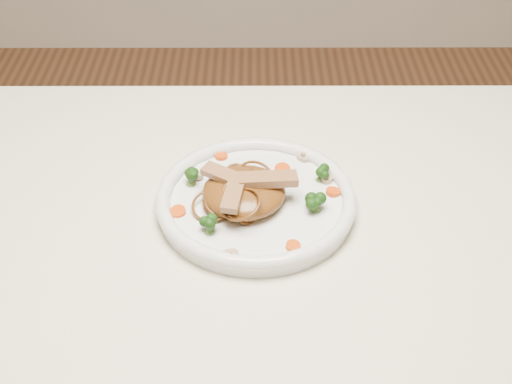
{
  "coord_description": "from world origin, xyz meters",
  "views": [
    {
      "loc": [
        0.02,
        -0.66,
        1.37
      ],
      "look_at": [
        0.02,
        0.07,
        0.78
      ],
      "focal_mm": 49.34,
      "sensor_mm": 36.0,
      "label": 1
    }
  ],
  "objects": [
    {
      "name": "chicken_b",
      "position": [
        -0.02,
        0.08,
        0.8
      ],
      "size": [
        0.07,
        0.05,
        0.01
      ],
      "primitive_type": "cube",
      "rotation": [
        0.0,
        0.0,
        2.57
      ],
      "color": "#A16F4C",
      "rests_on": "noodle_mound"
    },
    {
      "name": "carrot_3",
      "position": [
        -0.03,
        0.17,
        0.77
      ],
      "size": [
        0.02,
        0.02,
        0.0
      ],
      "primitive_type": "cylinder",
      "rotation": [
        0.0,
        0.0,
        0.18
      ],
      "color": "#C34407",
      "rests_on": "plate"
    },
    {
      "name": "noodle_mound",
      "position": [
        0.0,
        0.07,
        0.78
      ],
      "size": [
        0.11,
        0.11,
        0.04
      ],
      "primitive_type": "ellipsoid",
      "rotation": [
        0.0,
        0.0,
        -0.02
      ],
      "color": "brown",
      "rests_on": "plate"
    },
    {
      "name": "broccoli_3",
      "position": [
        0.1,
        0.05,
        0.78
      ],
      "size": [
        0.03,
        0.03,
        0.03
      ],
      "primitive_type": null,
      "rotation": [
        0.0,
        0.0,
        -0.0
      ],
      "color": "#1B410D",
      "rests_on": "plate"
    },
    {
      "name": "plate",
      "position": [
        0.02,
        0.07,
        0.76
      ],
      "size": [
        0.35,
        0.35,
        0.02
      ],
      "primitive_type": "cylinder",
      "rotation": [
        0.0,
        0.0,
        -0.41
      ],
      "color": "white",
      "rests_on": "table"
    },
    {
      "name": "mushroom_3",
      "position": [
        0.09,
        0.16,
        0.77
      ],
      "size": [
        0.03,
        0.03,
        0.01
      ],
      "primitive_type": "cylinder",
      "rotation": [
        0.0,
        0.0,
        2.23
      ],
      "color": "#BFA98F",
      "rests_on": "plate"
    },
    {
      "name": "broccoli_2",
      "position": [
        -0.04,
        0.01,
        0.78
      ],
      "size": [
        0.03,
        0.03,
        0.03
      ],
      "primitive_type": null,
      "rotation": [
        0.0,
        0.0,
        0.25
      ],
      "color": "#1B410D",
      "rests_on": "plate"
    },
    {
      "name": "chicken_c",
      "position": [
        -0.01,
        0.04,
        0.8
      ],
      "size": [
        0.03,
        0.07,
        0.01
      ],
      "primitive_type": "cube",
      "rotation": [
        0.0,
        0.0,
        4.53
      ],
      "color": "#A16F4C",
      "rests_on": "noodle_mound"
    },
    {
      "name": "chicken_a",
      "position": [
        0.04,
        0.07,
        0.8
      ],
      "size": [
        0.08,
        0.03,
        0.01
      ],
      "primitive_type": "cube",
      "rotation": [
        0.0,
        0.0,
        0.11
      ],
      "color": "#A16F4C",
      "rests_on": "noodle_mound"
    },
    {
      "name": "carrot_1",
      "position": [
        -0.08,
        0.04,
        0.77
      ],
      "size": [
        0.02,
        0.02,
        0.0
      ],
      "primitive_type": "cylinder",
      "rotation": [
        0.0,
        0.0,
        0.14
      ],
      "color": "#C34407",
      "rests_on": "plate"
    },
    {
      "name": "broccoli_0",
      "position": [
        0.11,
        0.12,
        0.78
      ],
      "size": [
        0.03,
        0.03,
        0.03
      ],
      "primitive_type": null,
      "rotation": [
        0.0,
        0.0,
        0.28
      ],
      "color": "#1B410D",
      "rests_on": "plate"
    },
    {
      "name": "table",
      "position": [
        0.0,
        0.0,
        0.65
      ],
      "size": [
        1.2,
        0.8,
        0.75
      ],
      "color": "beige",
      "rests_on": "ground"
    },
    {
      "name": "carrot_2",
      "position": [
        0.12,
        0.09,
        0.77
      ],
      "size": [
        0.02,
        0.02,
        0.0
      ],
      "primitive_type": "cylinder",
      "rotation": [
        0.0,
        0.0,
        -0.26
      ],
      "color": "#C34407",
      "rests_on": "plate"
    },
    {
      "name": "mushroom_2",
      "position": [
        -0.07,
        0.12,
        0.77
      ],
      "size": [
        0.04,
        0.04,
        0.01
      ],
      "primitive_type": "cylinder",
      "rotation": [
        0.0,
        0.0,
        -0.53
      ],
      "color": "#BFA98F",
      "rests_on": "plate"
    },
    {
      "name": "broccoli_1",
      "position": [
        -0.07,
        0.11,
        0.78
      ],
      "size": [
        0.04,
        0.04,
        0.03
      ],
      "primitive_type": null,
      "rotation": [
        0.0,
        0.0,
        0.38
      ],
      "color": "#1B410D",
      "rests_on": "plate"
    },
    {
      "name": "carrot_0",
      "position": [
        0.06,
        0.14,
        0.77
      ],
      "size": [
        0.03,
        0.03,
        0.0
      ],
      "primitive_type": "cylinder",
      "rotation": [
        0.0,
        0.0,
        0.23
      ],
      "color": "#C34407",
      "rests_on": "plate"
    },
    {
      "name": "mushroom_1",
      "position": [
        0.12,
        0.12,
        0.77
      ],
      "size": [
        0.03,
        0.03,
        0.01
      ],
      "primitive_type": "cylinder",
      "rotation": [
        0.0,
        0.0,
        1.62
      ],
      "color": "#BFA98F",
      "rests_on": "plate"
    },
    {
      "name": "carrot_4",
      "position": [
        0.07,
        -0.02,
        0.77
      ],
      "size": [
        0.02,
        0.02,
        0.0
      ],
      "primitive_type": "cylinder",
      "rotation": [
        0.0,
        0.0,
        0.32
      ],
      "color": "#C34407",
      "rests_on": "plate"
    },
    {
      "name": "mushroom_0",
      "position": [
        -0.01,
        -0.04,
        0.77
      ],
      "size": [
        0.04,
        0.04,
        0.01
      ],
      "primitive_type": "cylinder",
      "rotation": [
        0.0,
        0.0,
        0.51
      ],
      "color": "#BFA98F",
      "rests_on": "plate"
    }
  ]
}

